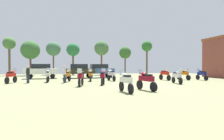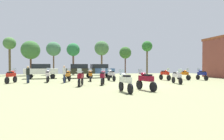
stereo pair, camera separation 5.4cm
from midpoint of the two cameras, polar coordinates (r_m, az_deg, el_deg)
name	(u,v)px [view 2 (the right image)]	position (r m, az deg, el deg)	size (l,w,h in m)	color
ground_plane	(135,86)	(16.37, 7.29, -4.81)	(44.00, 52.00, 0.02)	#7B7E57
motorcycle_1	(146,80)	(13.05, 10.51, -3.05)	(0.80, 2.21, 1.50)	black
motorcycle_2	(165,74)	(23.23, 16.16, -1.23)	(0.68, 2.18, 1.50)	black
motorcycle_3	(111,75)	(21.26, -0.19, -1.43)	(0.75, 2.14, 1.48)	black
motorcycle_4	(67,75)	(20.35, -13.68, -1.63)	(0.80, 2.05, 1.45)	black
motorcycle_5	(103,77)	(16.88, -2.80, -2.08)	(0.77, 2.14, 1.50)	black
motorcycle_6	(48,75)	(20.67, -19.21, -1.53)	(0.62, 2.28, 1.51)	black
motorcycle_7	(125,81)	(11.93, 4.26, -3.48)	(0.65, 2.12, 1.48)	black
motorcycle_8	(184,74)	(24.65, 21.42, -1.18)	(0.83, 2.02, 1.46)	black
motorcycle_9	(81,77)	(16.02, -9.60, -2.25)	(0.71, 2.29, 1.51)	black
motorcycle_10	(202,74)	(24.89, 26.13, -1.21)	(0.62, 2.08, 1.45)	black
motorcycle_11	(90,75)	(20.97, -6.67, -1.53)	(0.62, 2.20, 1.44)	black
motorcycle_12	(11,76)	(20.92, -28.72, -1.60)	(0.69, 2.14, 1.50)	black
motorcycle_13	(177,76)	(18.95, 19.57, -1.85)	(0.62, 2.18, 1.46)	black
car_1	(41,70)	(26.83, -21.00, -0.02)	(4.48, 2.27, 2.00)	black
car_2	(99,70)	(27.12, -3.95, 0.07)	(4.49, 2.32, 2.00)	black
car_3	(79,70)	(26.50, -10.12, 0.02)	(4.37, 1.98, 2.00)	black
person_1	(28,73)	(20.20, -24.56, -0.90)	(0.48, 0.48, 1.71)	#283448
person_2	(64,73)	(19.27, -14.53, -0.83)	(0.36, 0.36, 1.76)	#1F2A4D
tree_1	(73,50)	(37.54, -11.90, 6.08)	(2.59, 2.59, 6.30)	brown
tree_2	(125,53)	(37.95, 4.19, 5.31)	(2.45, 2.45, 5.70)	brown
tree_3	(102,48)	(36.92, -3.18, 6.69)	(2.88, 2.88, 6.74)	brown
tree_4	(54,49)	(37.92, -17.64, 6.20)	(2.78, 2.78, 6.48)	brown
tree_5	(31,50)	(37.25, -23.89, 5.65)	(3.39, 3.39, 6.39)	brown
tree_6	(10,44)	(39.15, -29.16, 6.93)	(2.22, 2.22, 7.05)	brown
tree_7	(147,47)	(39.86, 10.87, 6.98)	(2.22, 2.22, 7.04)	brown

